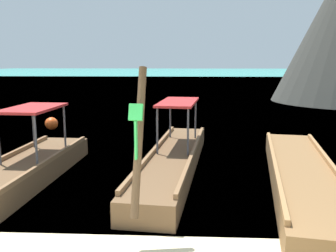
{
  "coord_description": "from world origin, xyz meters",
  "views": [
    {
      "loc": [
        0.37,
        -3.13,
        2.71
      ],
      "look_at": [
        0.0,
        4.24,
        1.39
      ],
      "focal_mm": 39.47,
      "sensor_mm": 36.0,
      "label": 1
    }
  ],
  "objects_px": {
    "longtail_boat_green_ribbon": "(173,159)",
    "mooring_buoy_near": "(52,124)",
    "longtail_boat_yellow_ribbon": "(302,176)",
    "longtail_boat_turquoise_ribbon": "(22,171)"
  },
  "relations": [
    {
      "from": "longtail_boat_turquoise_ribbon",
      "to": "mooring_buoy_near",
      "type": "height_order",
      "value": "longtail_boat_turquoise_ribbon"
    },
    {
      "from": "mooring_buoy_near",
      "to": "longtail_boat_green_ribbon",
      "type": "bearing_deg",
      "value": -46.47
    },
    {
      "from": "longtail_boat_turquoise_ribbon",
      "to": "longtail_boat_yellow_ribbon",
      "type": "xyz_separation_m",
      "value": [
        6.1,
        0.05,
        -0.05
      ]
    },
    {
      "from": "longtail_boat_green_ribbon",
      "to": "mooring_buoy_near",
      "type": "relative_size",
      "value": 14.7
    },
    {
      "from": "longtail_boat_green_ribbon",
      "to": "longtail_boat_yellow_ribbon",
      "type": "height_order",
      "value": "longtail_boat_green_ribbon"
    },
    {
      "from": "longtail_boat_turquoise_ribbon",
      "to": "longtail_boat_yellow_ribbon",
      "type": "relative_size",
      "value": 0.83
    },
    {
      "from": "longtail_boat_turquoise_ribbon",
      "to": "longtail_boat_green_ribbon",
      "type": "xyz_separation_m",
      "value": [
        3.3,
        1.13,
        -0.0
      ]
    },
    {
      "from": "longtail_boat_green_ribbon",
      "to": "mooring_buoy_near",
      "type": "bearing_deg",
      "value": 133.53
    },
    {
      "from": "longtail_boat_turquoise_ribbon",
      "to": "longtail_boat_yellow_ribbon",
      "type": "distance_m",
      "value": 6.1
    },
    {
      "from": "longtail_boat_yellow_ribbon",
      "to": "mooring_buoy_near",
      "type": "height_order",
      "value": "longtail_boat_yellow_ribbon"
    }
  ]
}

